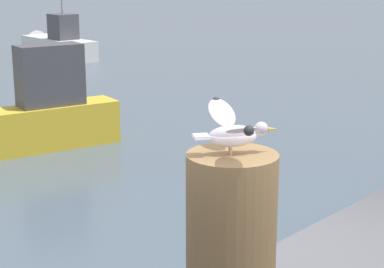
% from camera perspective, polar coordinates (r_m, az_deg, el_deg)
% --- Properties ---
extents(mooring_post, '(0.42, 0.42, 0.89)m').
position_cam_1_polar(mooring_post, '(3.13, 3.41, -9.58)').
color(mooring_post, brown).
rests_on(mooring_post, harbor_quay).
extents(seagull, '(0.46, 0.56, 0.21)m').
position_cam_1_polar(seagull, '(2.95, 3.64, 0.39)').
color(seagull, tan).
rests_on(seagull, mooring_post).
extents(boat_white, '(1.51, 4.47, 3.51)m').
position_cam_1_polar(boat_white, '(24.45, -11.97, 7.71)').
color(boat_white, silver).
rests_on(boat_white, ground_plane).
extents(boat_yellow, '(3.62, 1.52, 1.88)m').
position_cam_1_polar(boat_yellow, '(11.98, -13.94, 1.56)').
color(boat_yellow, yellow).
rests_on(boat_yellow, ground_plane).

